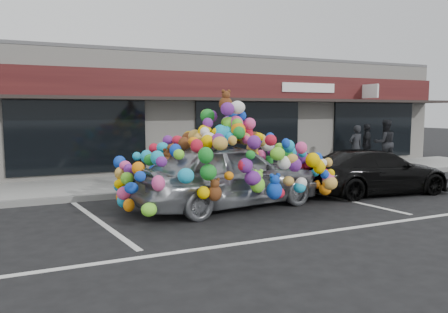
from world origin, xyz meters
name	(u,v)px	position (x,y,z in m)	size (l,w,h in m)	color
ground	(244,209)	(0.00, 0.00, 0.00)	(90.00, 90.00, 0.00)	black
shop_building	(148,113)	(0.00, 8.44, 2.16)	(24.00, 7.20, 4.31)	silver
sidewalk	(186,181)	(0.00, 4.00, 0.07)	(26.00, 3.00, 0.15)	#9A9B95
kerb	(203,189)	(0.00, 2.50, 0.07)	(26.00, 0.18, 0.16)	slate
parking_stripe_left	(100,222)	(-3.20, 0.20, 0.00)	(0.12, 4.40, 0.01)	silver
parking_stripe_mid	(336,198)	(2.80, 0.20, 0.00)	(0.12, 4.40, 0.01)	silver
lane_line	(384,223)	(2.00, -2.30, 0.00)	(14.00, 0.12, 0.01)	silver
toy_car	(227,167)	(-0.23, 0.41, 0.96)	(3.29, 5.11, 2.83)	#B3B7BF
black_sedan	(375,171)	(4.18, 0.27, 0.61)	(4.20, 1.71, 1.22)	black
pedestrian_a	(356,146)	(6.69, 3.93, 0.94)	(0.58, 0.38, 1.58)	black
pedestrian_b	(385,143)	(7.99, 3.80, 1.04)	(0.87, 0.68, 1.78)	black
pedestrian_c	(367,144)	(7.61, 4.36, 0.96)	(0.39, 0.94, 1.61)	#29262C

